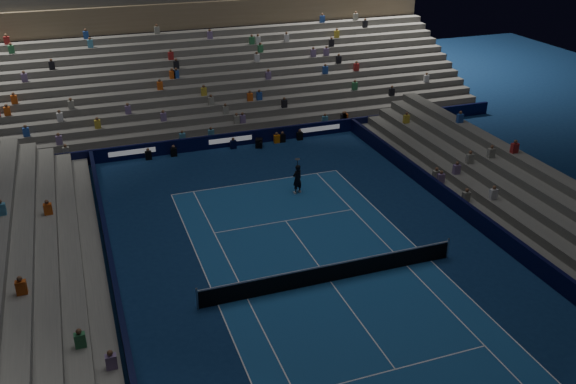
{
  "coord_description": "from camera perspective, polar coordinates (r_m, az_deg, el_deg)",
  "views": [
    {
      "loc": [
        -10.2,
        -22.55,
        16.73
      ],
      "look_at": [
        0.0,
        6.0,
        2.0
      ],
      "focal_mm": 38.7,
      "sensor_mm": 36.0,
      "label": 1
    }
  ],
  "objects": [
    {
      "name": "ground",
      "position": [
        29.87,
        3.91,
        -8.22
      ],
      "size": [
        90.0,
        90.0,
        0.0
      ],
      "primitive_type": "plane",
      "color": "#0C244C",
      "rests_on": "ground"
    },
    {
      "name": "grandstand_west",
      "position": [
        27.7,
        -22.46,
        -11.2
      ],
      "size": [
        5.0,
        37.0,
        2.5
      ],
      "color": "slate",
      "rests_on": "ground"
    },
    {
      "name": "broadcast_camera",
      "position": [
        45.0,
        -2.68,
        4.52
      ],
      "size": [
        0.67,
        1.03,
        0.64
      ],
      "color": "black",
      "rests_on": "ground"
    },
    {
      "name": "tennis_net",
      "position": [
        29.59,
        3.94,
        -7.41
      ],
      "size": [
        12.9,
        0.1,
        1.1
      ],
      "color": "#B2B2B7",
      "rests_on": "ground"
    },
    {
      "name": "sponsor_barrier_far",
      "position": [
        45.3,
        -5.34,
        4.81
      ],
      "size": [
        44.0,
        0.25,
        1.0
      ],
      "primitive_type": "cube",
      "color": "black",
      "rests_on": "ground"
    },
    {
      "name": "grandstand_main",
      "position": [
        53.17,
        -8.12,
        11.12
      ],
      "size": [
        44.0,
        15.2,
        11.2
      ],
      "color": "#5F5F5B",
      "rests_on": "ground"
    },
    {
      "name": "grandstand_east",
      "position": [
        36.12,
        23.55,
        -2.39
      ],
      "size": [
        5.0,
        37.0,
        2.5
      ],
      "color": "#5E5E5A",
      "rests_on": "ground"
    },
    {
      "name": "court_surface",
      "position": [
        29.87,
        3.91,
        -8.21
      ],
      "size": [
        10.97,
        23.77,
        0.01
      ],
      "primitive_type": "cube",
      "color": "#194C89",
      "rests_on": "ground"
    },
    {
      "name": "sponsor_barrier_west",
      "position": [
        27.79,
        -15.12,
        -10.88
      ],
      "size": [
        0.25,
        37.0,
        1.0
      ],
      "primitive_type": "cube",
      "color": "black",
      "rests_on": "ground"
    },
    {
      "name": "tennis_player",
      "position": [
        37.79,
        0.86,
        1.2
      ],
      "size": [
        0.8,
        0.67,
        1.87
      ],
      "primitive_type": "imported",
      "rotation": [
        0.0,
        0.0,
        3.53
      ],
      "color": "black",
      "rests_on": "ground"
    },
    {
      "name": "sponsor_barrier_east",
      "position": [
        34.17,
        19.1,
        -4.01
      ],
      "size": [
        0.25,
        37.0,
        1.0
      ],
      "primitive_type": "cube",
      "color": "black",
      "rests_on": "ground"
    }
  ]
}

